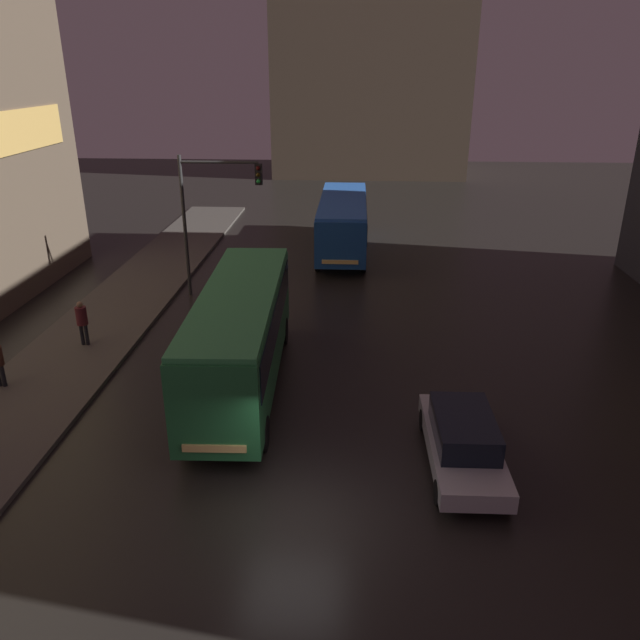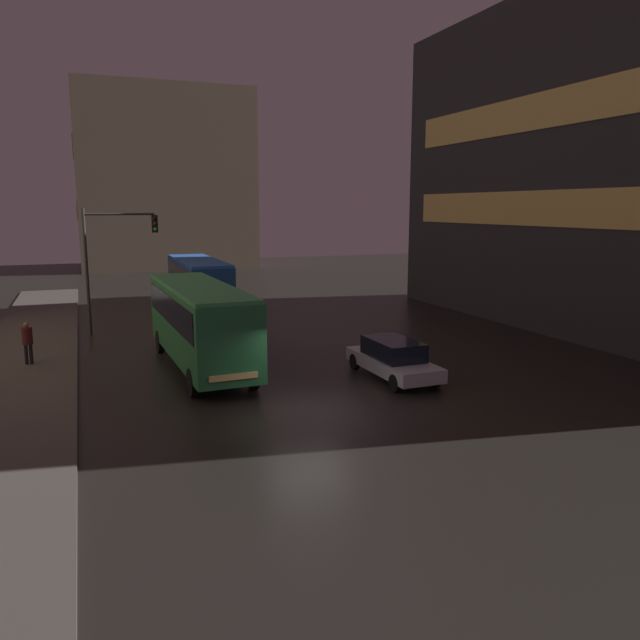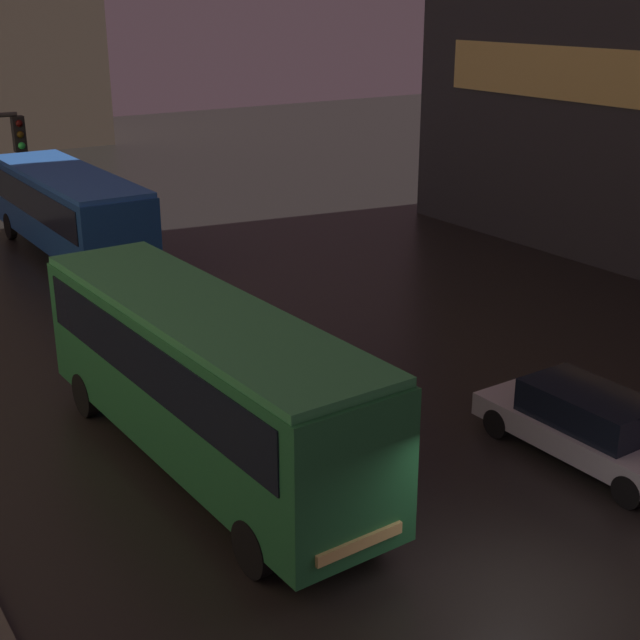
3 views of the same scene
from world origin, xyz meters
name	(u,v)px [view 3 (image 3 of 3)]	position (x,y,z in m)	size (l,w,h in m)	color
ground_plane	(522,597)	(0.00, 0.00, 0.00)	(120.00, 120.00, 0.00)	black
bus_near	(201,370)	(-2.29, 6.52, 2.11)	(2.74, 10.19, 3.43)	#236B38
bus_far	(69,205)	(0.59, 23.07, 1.90)	(2.66, 10.39, 3.08)	#194793
car_taxi	(587,424)	(4.34, 2.54, 0.77)	(1.91, 4.81, 1.50)	#B7B7BC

